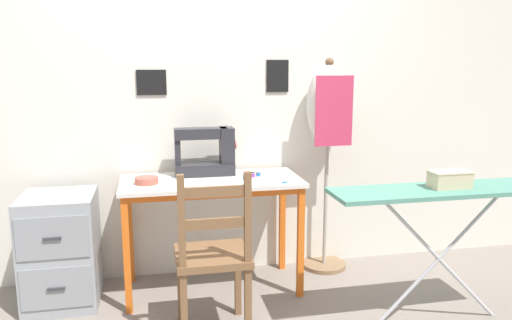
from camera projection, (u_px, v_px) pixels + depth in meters
The scene contains 14 objects.
ground_plane at pixel (218, 307), 3.11m from camera, with size 14.00×14.00×0.00m, color gray.
wall_back at pixel (204, 95), 3.44m from camera, with size 10.00×0.06×2.55m.
sewing_table at pixel (212, 194), 3.23m from camera, with size 1.16×0.54×0.75m.
sewing_machine at pixel (208, 153), 3.32m from camera, with size 0.41×0.16×0.34m.
fabric_bowl at pixel (147, 180), 3.10m from camera, with size 0.15×0.15×0.04m.
scissors at pixel (288, 182), 3.14m from camera, with size 0.13×0.09×0.01m.
thread_spool_near_machine at pixel (245, 177), 3.22m from camera, with size 0.04×0.04×0.03m.
thread_spool_mid_table at pixel (253, 175), 3.27m from camera, with size 0.04×0.04×0.03m.
thread_spool_far_edge at pixel (258, 174), 3.30m from camera, with size 0.04×0.04×0.03m.
wooden_chair at pixel (213, 257), 2.71m from camera, with size 0.40×0.38×0.95m.
filing_cabinet at pixel (61, 249), 3.10m from camera, with size 0.44×0.48×0.70m.
dress_form at pixel (328, 119), 3.51m from camera, with size 0.32×0.32×1.53m.
ironing_board at pixel (443, 196), 2.78m from camera, with size 1.29×0.32×0.81m.
storage_box at pixel (450, 179), 2.77m from camera, with size 0.23×0.12×0.10m.
Camera 1 is at (-0.36, -2.86, 1.49)m, focal length 35.00 mm.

